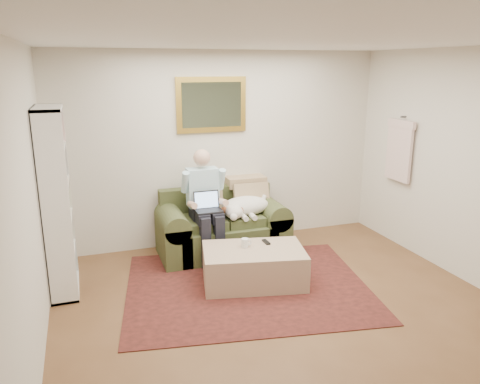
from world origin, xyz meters
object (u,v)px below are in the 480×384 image
laptop (208,205)px  ottoman (254,266)px  seated_man (206,207)px  sleeping_dog (246,206)px  bookshelf (57,202)px  coffee_mug (245,243)px  sofa (222,231)px

laptop → ottoman: (0.32, -0.78, -0.53)m
laptop → seated_man: bearing=90.0°
seated_man → ottoman: seated_man is taller
sleeping_dog → bookshelf: bearing=-170.8°
seated_man → ottoman: bearing=-69.4°
ottoman → bookshelf: 2.25m
sleeping_dog → coffee_mug: size_ratio=6.81×
sleeping_dog → bookshelf: bookshelf is taller
sleeping_dog → ottoman: size_ratio=0.61×
sleeping_dog → coffee_mug: (-0.30, -0.82, -0.17)m
sofa → laptop: size_ratio=5.15×
sofa → sleeping_dog: 0.46m
seated_man → sleeping_dog: (0.54, 0.07, -0.06)m
seated_man → bookshelf: size_ratio=0.70×
sleeping_dog → coffee_mug: bearing=-110.1°
bookshelf → sofa: bearing=12.9°
sleeping_dog → seated_man: bearing=-172.9°
ottoman → seated_man: bearing=110.6°
sofa → laptop: 0.55m
sofa → seated_man: (-0.25, -0.15, 0.41)m
coffee_mug → bookshelf: bearing=166.9°
laptop → bookshelf: 1.75m
seated_man → coffee_mug: seated_man is taller
sofa → seated_man: seated_man is taller
ottoman → sofa: bearing=94.0°
sofa → laptop: laptop is taller
laptop → bookshelf: (-1.71, -0.23, 0.27)m
laptop → ottoman: 0.99m
seated_man → laptop: bearing=-90.0°
seated_man → bookshelf: 1.76m
seated_man → coffee_mug: size_ratio=13.91×
seated_man → ottoman: size_ratio=1.24×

